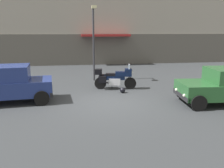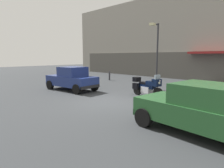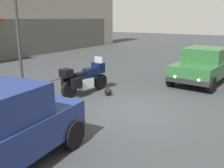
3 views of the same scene
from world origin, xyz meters
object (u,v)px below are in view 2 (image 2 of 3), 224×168
at_px(helmet, 141,97).
at_px(car_hatchback_near, 72,79).
at_px(motorcycle, 147,86).
at_px(streetlamp_curbside, 156,50).
at_px(car_sedan_far, 210,111).
at_px(bollard_curbside, 109,75).

height_order(helmet, car_hatchback_near, car_hatchback_near).
bearing_deg(motorcycle, streetlamp_curbside, 120.90).
bearing_deg(car_sedan_far, bollard_curbside, -28.04).
bearing_deg(streetlamp_curbside, motorcycle, -69.20).
distance_m(car_hatchback_near, streetlamp_curbside, 6.18).
bearing_deg(car_sedan_far, car_hatchback_near, -5.04).
xyz_separation_m(motorcycle, streetlamp_curbside, (-0.90, 2.37, 2.19)).
xyz_separation_m(motorcycle, car_hatchback_near, (-5.01, -1.79, 0.19)).
distance_m(motorcycle, streetlamp_curbside, 3.35).
height_order(motorcycle, streetlamp_curbside, streetlamp_curbside).
relative_size(car_sedan_far, bollard_curbside, 5.17).
height_order(helmet, car_sedan_far, car_sedan_far).
bearing_deg(bollard_curbside, car_sedan_far, -32.83).
relative_size(motorcycle, car_hatchback_near, 0.56).
bearing_deg(bollard_curbside, car_hatchback_near, -69.41).
height_order(motorcycle, car_sedan_far, car_sedan_far).
distance_m(helmet, car_hatchback_near, 5.40).
height_order(car_sedan_far, streetlamp_curbside, streetlamp_curbside).
xyz_separation_m(motorcycle, helmet, (0.27, -0.90, -0.48)).
bearing_deg(car_hatchback_near, car_sedan_far, 164.82).
distance_m(helmet, bollard_curbside, 9.06).
bearing_deg(motorcycle, helmet, -63.42).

